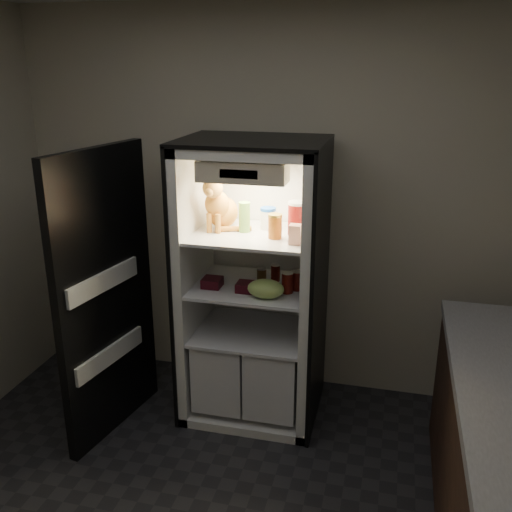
# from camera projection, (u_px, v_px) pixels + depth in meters

# --- Properties ---
(room_shell) EXTENTS (3.60, 3.60, 3.60)m
(room_shell) POSITION_uv_depth(u_px,v_px,m) (170.00, 246.00, 2.27)
(room_shell) COLOR white
(room_shell) RESTS_ON floor
(refrigerator) EXTENTS (0.90, 0.72, 1.88)m
(refrigerator) POSITION_uv_depth(u_px,v_px,m) (254.00, 302.00, 3.81)
(refrigerator) COLOR white
(refrigerator) RESTS_ON floor
(fridge_door) EXTENTS (0.22, 0.87, 1.85)m
(fridge_door) POSITION_uv_depth(u_px,v_px,m) (106.00, 298.00, 3.56)
(fridge_door) COLOR black
(fridge_door) RESTS_ON floor
(tabby_cat) EXTENTS (0.32, 0.37, 0.38)m
(tabby_cat) POSITION_uv_depth(u_px,v_px,m) (220.00, 207.00, 3.64)
(tabby_cat) COLOR orange
(tabby_cat) RESTS_ON refrigerator
(parmesan_shaker) EXTENTS (0.07, 0.07, 0.19)m
(parmesan_shaker) POSITION_uv_depth(u_px,v_px,m) (245.00, 217.00, 3.59)
(parmesan_shaker) COLOR green
(parmesan_shaker) RESTS_ON refrigerator
(mayo_tub) EXTENTS (0.10, 0.10, 0.14)m
(mayo_tub) POSITION_uv_depth(u_px,v_px,m) (268.00, 218.00, 3.66)
(mayo_tub) COLOR white
(mayo_tub) RESTS_ON refrigerator
(salsa_jar) EXTENTS (0.09, 0.09, 0.15)m
(salsa_jar) POSITION_uv_depth(u_px,v_px,m) (275.00, 226.00, 3.46)
(salsa_jar) COLOR maroon
(salsa_jar) RESTS_ON refrigerator
(pepper_jar) EXTENTS (0.12, 0.12, 0.21)m
(pepper_jar) POSITION_uv_depth(u_px,v_px,m) (298.00, 218.00, 3.53)
(pepper_jar) COLOR maroon
(pepper_jar) RESTS_ON refrigerator
(cream_carton) EXTENTS (0.07, 0.07, 0.12)m
(cream_carton) POSITION_uv_depth(u_px,v_px,m) (295.00, 234.00, 3.36)
(cream_carton) COLOR silver
(cream_carton) RESTS_ON refrigerator
(soda_can_a) EXTENTS (0.06, 0.06, 0.11)m
(soda_can_a) POSITION_uv_depth(u_px,v_px,m) (275.00, 273.00, 3.75)
(soda_can_a) COLOR black
(soda_can_a) RESTS_ON refrigerator
(soda_can_b) EXTENTS (0.07, 0.07, 0.13)m
(soda_can_b) POSITION_uv_depth(u_px,v_px,m) (297.00, 280.00, 3.60)
(soda_can_b) COLOR black
(soda_can_b) RESTS_ON refrigerator
(soda_can_c) EXTENTS (0.07, 0.07, 0.13)m
(soda_can_c) POSITION_uv_depth(u_px,v_px,m) (287.00, 283.00, 3.56)
(soda_can_c) COLOR black
(soda_can_c) RESTS_ON refrigerator
(condiment_jar) EXTENTS (0.06, 0.06, 0.09)m
(condiment_jar) POSITION_uv_depth(u_px,v_px,m) (262.00, 274.00, 3.77)
(condiment_jar) COLOR brown
(condiment_jar) RESTS_ON refrigerator
(grape_bag) EXTENTS (0.23, 0.17, 0.11)m
(grape_bag) POSITION_uv_depth(u_px,v_px,m) (266.00, 289.00, 3.49)
(grape_bag) COLOR #8EB353
(grape_bag) RESTS_ON refrigerator
(berry_box_left) EXTENTS (0.12, 0.12, 0.06)m
(berry_box_left) POSITION_uv_depth(u_px,v_px,m) (212.00, 282.00, 3.66)
(berry_box_left) COLOR #490C17
(berry_box_left) RESTS_ON refrigerator
(berry_box_right) EXTENTS (0.12, 0.12, 0.06)m
(berry_box_right) POSITION_uv_depth(u_px,v_px,m) (246.00, 287.00, 3.59)
(berry_box_right) COLOR #490C17
(berry_box_right) RESTS_ON refrigerator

